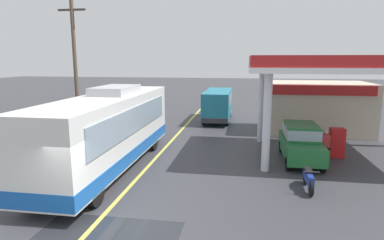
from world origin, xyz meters
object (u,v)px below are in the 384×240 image
at_px(car_at_pump, 301,141).
at_px(coach_bus_main, 109,132).
at_px(pedestrian_near_pump, 324,144).
at_px(motorcycle_parked_forecourt, 308,178).
at_px(minibus_opposing_lane, 218,103).

bearing_deg(car_at_pump, coach_bus_main, -163.59).
bearing_deg(coach_bus_main, pedestrian_near_pump, 13.43).
distance_m(car_at_pump, motorcycle_parked_forecourt, 3.83).
bearing_deg(pedestrian_near_pump, motorcycle_parked_forecourt, -110.46).
relative_size(minibus_opposing_lane, motorcycle_parked_forecourt, 3.41).
bearing_deg(minibus_opposing_lane, pedestrian_near_pump, -60.03).
bearing_deg(car_at_pump, minibus_opposing_lane, 115.91).
xyz_separation_m(coach_bus_main, pedestrian_near_pump, (9.85, 2.35, -0.79)).
xyz_separation_m(motorcycle_parked_forecourt, pedestrian_near_pump, (1.32, 3.54, 0.49)).
height_order(coach_bus_main, minibus_opposing_lane, coach_bus_main).
relative_size(car_at_pump, minibus_opposing_lane, 0.69).
relative_size(coach_bus_main, motorcycle_parked_forecourt, 6.13).
height_order(car_at_pump, motorcycle_parked_forecourt, car_at_pump).
bearing_deg(motorcycle_parked_forecourt, coach_bus_main, 172.04).
bearing_deg(pedestrian_near_pump, coach_bus_main, -166.57).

